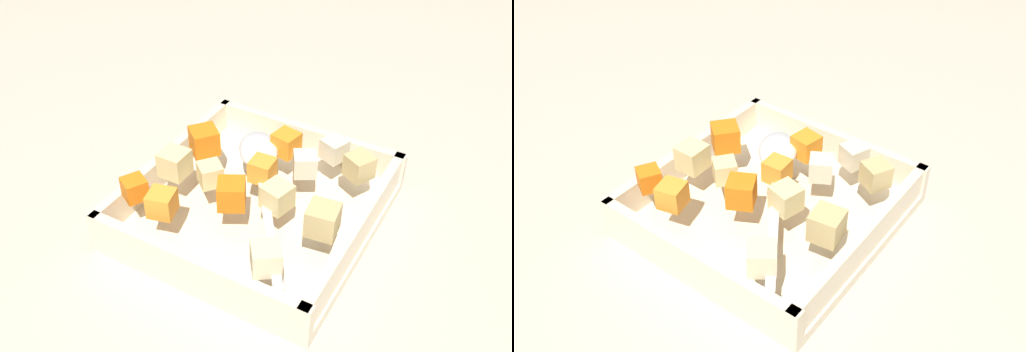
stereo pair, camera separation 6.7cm
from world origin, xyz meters
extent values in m
plane|color=#BCB29E|center=(0.00, 0.00, 0.00)|extent=(4.00, 4.00, 0.00)
cube|color=beige|center=(0.00, 0.00, 0.01)|extent=(0.28, 0.27, 0.01)
cube|color=beige|center=(0.00, -0.13, 0.03)|extent=(0.28, 0.01, 0.04)
cube|color=beige|center=(0.00, 0.13, 0.03)|extent=(0.28, 0.01, 0.04)
cube|color=beige|center=(-0.14, 0.00, 0.03)|extent=(0.01, 0.27, 0.04)
cube|color=beige|center=(0.14, 0.00, 0.03)|extent=(0.01, 0.27, 0.04)
cube|color=orange|center=(-0.05, 0.01, 0.07)|extent=(0.04, 0.04, 0.03)
cube|color=orange|center=(0.07, 0.00, 0.07)|extent=(0.03, 0.03, 0.03)
cube|color=orange|center=(0.02, 0.09, 0.07)|extent=(0.05, 0.05, 0.03)
cube|color=orange|center=(-0.10, 0.07, 0.07)|extent=(0.03, 0.03, 0.03)
cube|color=orange|center=(-0.09, 0.11, 0.07)|extent=(0.03, 0.03, 0.03)
cube|color=orange|center=(0.01, 0.00, 0.07)|extent=(0.03, 0.03, 0.03)
cube|color=beige|center=(-0.11, -0.07, 0.07)|extent=(0.04, 0.04, 0.03)
cube|color=#E0CC89|center=(-0.03, 0.10, 0.07)|extent=(0.03, 0.03, 0.03)
cube|color=tan|center=(-0.04, -0.10, 0.07)|extent=(0.04, 0.04, 0.03)
cube|color=#E0CC89|center=(-0.03, -0.04, 0.07)|extent=(0.04, 0.04, 0.03)
cube|color=tan|center=(0.07, -0.10, 0.07)|extent=(0.04, 0.04, 0.03)
cube|color=#E0CC89|center=(-0.03, 0.05, 0.07)|extent=(0.04, 0.04, 0.03)
cube|color=beige|center=(0.09, -0.06, 0.07)|extent=(0.03, 0.03, 0.03)
cube|color=beige|center=(0.04, -0.04, 0.07)|extent=(0.04, 0.04, 0.03)
ellipsoid|color=silver|center=(0.05, 0.03, 0.06)|extent=(0.09, 0.08, 0.02)
cube|color=silver|center=(-0.06, -0.05, 0.06)|extent=(0.15, 0.11, 0.01)
camera|label=1|loc=(-0.46, -0.26, 0.48)|focal=40.64mm
camera|label=2|loc=(-0.42, -0.31, 0.48)|focal=40.64mm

